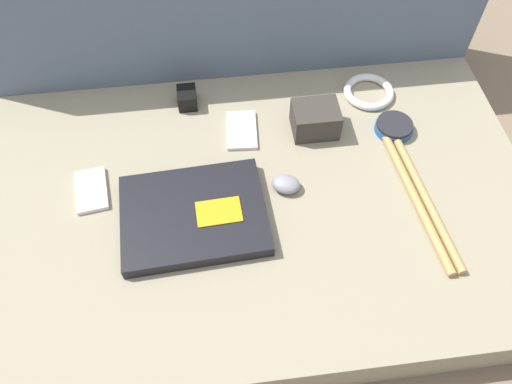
# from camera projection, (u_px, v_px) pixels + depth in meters

# --- Properties ---
(ground_plane) EXTENTS (8.00, 8.00, 0.00)m
(ground_plane) POSITION_uv_depth(u_px,v_px,m) (256.00, 223.00, 1.14)
(ground_plane) COLOR #7A6651
(couch_seat) EXTENTS (1.19, 0.75, 0.11)m
(couch_seat) POSITION_uv_depth(u_px,v_px,m) (256.00, 211.00, 1.09)
(couch_seat) COLOR gray
(couch_seat) RESTS_ON ground_plane
(couch_backrest) EXTENTS (1.19, 0.20, 0.44)m
(couch_backrest) POSITION_uv_depth(u_px,v_px,m) (232.00, 14.00, 1.23)
(couch_backrest) COLOR slate
(couch_backrest) RESTS_ON ground_plane
(laptop) EXTENTS (0.30, 0.24, 0.03)m
(laptop) POSITION_uv_depth(u_px,v_px,m) (194.00, 215.00, 1.01)
(laptop) COLOR black
(laptop) RESTS_ON couch_seat
(computer_mouse) EXTENTS (0.07, 0.06, 0.03)m
(computer_mouse) POSITION_uv_depth(u_px,v_px,m) (286.00, 184.00, 1.05)
(computer_mouse) COLOR gray
(computer_mouse) RESTS_ON couch_seat
(speaker_puck) EXTENTS (0.09, 0.09, 0.02)m
(speaker_puck) POSITION_uv_depth(u_px,v_px,m) (394.00, 127.00, 1.15)
(speaker_puck) COLOR #1E569E
(speaker_puck) RESTS_ON couch_seat
(phone_silver) EXTENTS (0.08, 0.12, 0.01)m
(phone_silver) POSITION_uv_depth(u_px,v_px,m) (91.00, 190.00, 1.06)
(phone_silver) COLOR silver
(phone_silver) RESTS_ON couch_seat
(phone_black) EXTENTS (0.08, 0.12, 0.01)m
(phone_black) POSITION_uv_depth(u_px,v_px,m) (242.00, 130.00, 1.15)
(phone_black) COLOR silver
(phone_black) RESTS_ON couch_seat
(camera_pouch) EXTENTS (0.10, 0.08, 0.07)m
(camera_pouch) POSITION_uv_depth(u_px,v_px,m) (315.00, 119.00, 1.13)
(camera_pouch) COLOR #38332D
(camera_pouch) RESTS_ON couch_seat
(charger_brick) EXTENTS (0.04, 0.06, 0.04)m
(charger_brick) POSITION_uv_depth(u_px,v_px,m) (187.00, 98.00, 1.19)
(charger_brick) COLOR black
(charger_brick) RESTS_ON couch_seat
(cable_coil) EXTENTS (0.12, 0.12, 0.02)m
(cable_coil) POSITION_uv_depth(u_px,v_px,m) (369.00, 92.00, 1.22)
(cable_coil) COLOR white
(cable_coil) RESTS_ON couch_seat
(drumstick_pair) EXTENTS (0.07, 0.39, 0.02)m
(drumstick_pair) POSITION_uv_depth(u_px,v_px,m) (417.00, 191.00, 1.05)
(drumstick_pair) COLOR tan
(drumstick_pair) RESTS_ON couch_seat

